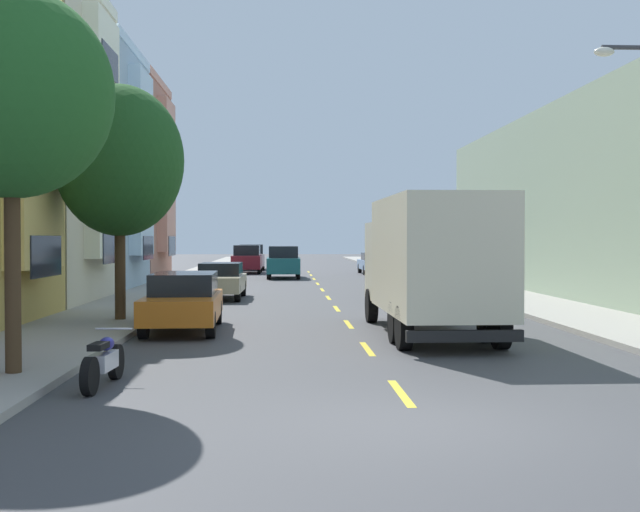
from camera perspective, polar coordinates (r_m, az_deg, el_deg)
name	(u,v)px	position (r m, az deg, el deg)	size (l,w,h in m)	color
ground_plane	(319,286)	(40.52, -0.05, -2.14)	(160.00, 160.00, 0.00)	#424244
sidewalk_left	(172,287)	(38.84, -10.44, -2.21)	(3.20, 120.00, 0.14)	#A39E93
sidewalk_right	(468,287)	(39.50, 10.44, -2.15)	(3.20, 120.00, 0.14)	#A39E93
lane_centerline_dashes	(325,293)	(35.04, 0.36, -2.67)	(0.14, 47.20, 0.01)	yellow
townhouse_fifth_terracotta	(60,184)	(47.82, -17.95, 4.90)	(12.22, 7.91, 11.38)	#B27560
street_tree_nearest	(11,94)	(14.72, -21.04, 10.68)	(3.41, 3.41, 6.50)	#47331E
street_tree_second	(120,161)	(23.31, -14.02, 6.56)	(3.58, 3.58, 6.57)	#47331E
delivery_box_truck	(430,258)	(20.04, 7.82, -0.16)	(2.48, 7.89, 3.38)	beige
parked_wagon_orange	(184,300)	(21.33, -9.64, -3.08)	(1.96, 4.75, 1.50)	orange
parked_sedan_champagne	(221,280)	(32.23, -7.06, -1.70)	(1.88, 4.53, 1.43)	tan
parked_suv_white	(252,257)	(61.60, -4.87, -0.06)	(2.08, 4.85, 1.93)	silver
parked_hatchback_forest	(426,277)	(34.69, 7.51, -1.48)	(1.83, 4.04, 1.50)	#194C28
parked_suv_burgundy	(247,259)	(55.55, -5.18, -0.20)	(1.97, 4.81, 1.93)	maroon
parked_sedan_sky	(374,263)	(54.22, 3.85, -0.49)	(1.88, 4.53, 1.43)	#7A9EC6
parked_hatchback_silver	(462,287)	(27.99, 10.04, -2.15)	(1.83, 4.04, 1.50)	#B2B5BA
moving_teal_sedan	(283,262)	(48.57, -2.61, -0.41)	(1.95, 4.80, 1.93)	#195B60
parked_motorcycle	(104,362)	(13.62, -15.09, -7.25)	(0.62, 2.05, 0.90)	black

